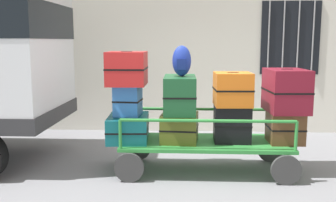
% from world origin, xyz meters
% --- Properties ---
extents(ground_plane, '(40.00, 40.00, 0.00)m').
position_xyz_m(ground_plane, '(0.00, 0.00, 0.00)').
color(ground_plane, gray).
extents(building_wall, '(12.00, 0.38, 5.00)m').
position_xyz_m(building_wall, '(0.01, 2.72, 2.50)').
color(building_wall, silver).
rests_on(building_wall, ground).
extents(luggage_cart, '(2.56, 1.10, 0.46)m').
position_xyz_m(luggage_cart, '(0.22, -0.05, 0.38)').
color(luggage_cart, '#2D8438').
rests_on(luggage_cart, ground).
extents(cart_railing, '(2.44, 0.96, 0.42)m').
position_xyz_m(cart_railing, '(0.22, -0.05, 0.82)').
color(cart_railing, '#2D8438').
rests_on(cart_railing, luggage_cart).
extents(suitcase_left_bottom, '(0.64, 0.85, 0.37)m').
position_xyz_m(suitcase_left_bottom, '(-0.94, -0.02, 0.65)').
color(suitcase_left_bottom, '#0F5960').
rests_on(suitcase_left_bottom, luggage_cart).
extents(suitcase_left_middle, '(0.41, 0.43, 0.46)m').
position_xyz_m(suitcase_left_middle, '(-0.94, -0.03, 1.07)').
color(suitcase_left_middle, '#3372C6').
rests_on(suitcase_left_middle, suitcase_left_bottom).
extents(suitcase_left_top, '(0.57, 0.66, 0.49)m').
position_xyz_m(suitcase_left_top, '(-0.94, -0.06, 1.54)').
color(suitcase_left_top, '#B21E1E').
rests_on(suitcase_left_top, suitcase_left_middle).
extents(suitcase_midleft_bottom, '(0.58, 0.60, 0.42)m').
position_xyz_m(suitcase_midleft_bottom, '(-0.17, -0.09, 0.67)').
color(suitcase_midleft_bottom, '#4C5119').
rests_on(suitcase_midleft_bottom, luggage_cart).
extents(suitcase_midleft_middle, '(0.48, 0.85, 0.55)m').
position_xyz_m(suitcase_midleft_middle, '(-0.17, -0.01, 1.16)').
color(suitcase_midleft_middle, '#194C28').
rests_on(suitcase_midleft_middle, suitcase_midleft_bottom).
extents(suitcase_center_bottom, '(0.54, 0.44, 0.54)m').
position_xyz_m(suitcase_center_bottom, '(0.60, -0.05, 0.73)').
color(suitcase_center_bottom, black).
rests_on(suitcase_center_bottom, luggage_cart).
extents(suitcase_center_middle, '(0.56, 0.55, 0.49)m').
position_xyz_m(suitcase_center_middle, '(0.60, -0.03, 1.24)').
color(suitcase_center_middle, orange).
rests_on(suitcase_center_middle, suitcase_center_bottom).
extents(suitcase_midright_bottom, '(0.50, 0.51, 0.45)m').
position_xyz_m(suitcase_midright_bottom, '(1.37, -0.06, 0.69)').
color(suitcase_midright_bottom, brown).
rests_on(suitcase_midright_bottom, luggage_cart).
extents(suitcase_midright_middle, '(0.59, 0.78, 0.63)m').
position_xyz_m(suitcase_midright_middle, '(1.37, -0.02, 1.23)').
color(suitcase_midright_middle, maroon).
rests_on(suitcase_midright_middle, suitcase_midright_bottom).
extents(backpack, '(0.27, 0.22, 0.44)m').
position_xyz_m(backpack, '(-0.14, -0.07, 1.65)').
color(backpack, navy).
rests_on(backpack, suitcase_midleft_middle).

